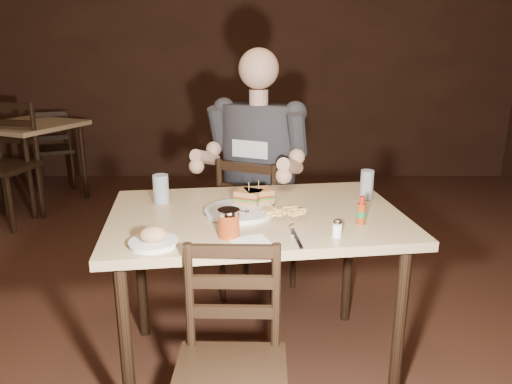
{
  "coord_description": "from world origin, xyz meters",
  "views": [
    {
      "loc": [
        0.16,
        -2.05,
        1.49
      ],
      "look_at": [
        0.16,
        0.06,
        0.85
      ],
      "focal_mm": 35.0,
      "sensor_mm": 36.0,
      "label": 1
    }
  ],
  "objects_px": {
    "dinner_plate": "(240,212)",
    "bg_table": "(28,133)",
    "chair_near": "(230,378)",
    "glass_left": "(161,189)",
    "hot_sauce": "(361,210)",
    "glass_right": "(367,185)",
    "syrup_dispenser": "(229,223)",
    "bg_chair_near": "(2,166)",
    "diner": "(256,143)",
    "chair_far": "(259,228)",
    "main_table": "(256,229)",
    "side_plate": "(154,244)",
    "bg_chair_far": "(55,149)"
  },
  "relations": [
    {
      "from": "bg_chair_near",
      "to": "glass_left",
      "type": "relative_size",
      "value": 7.51
    },
    {
      "from": "hot_sauce",
      "to": "side_plate",
      "type": "relative_size",
      "value": 0.67
    },
    {
      "from": "bg_chair_far",
      "to": "hot_sauce",
      "type": "height_order",
      "value": "hot_sauce"
    },
    {
      "from": "diner",
      "to": "glass_right",
      "type": "height_order",
      "value": "diner"
    },
    {
      "from": "bg_chair_far",
      "to": "glass_left",
      "type": "distance_m",
      "value": 3.36
    },
    {
      "from": "diner",
      "to": "side_plate",
      "type": "bearing_deg",
      "value": -86.91
    },
    {
      "from": "dinner_plate",
      "to": "glass_left",
      "type": "relative_size",
      "value": 2.21
    },
    {
      "from": "bg_table",
      "to": "bg_chair_near",
      "type": "distance_m",
      "value": 0.58
    },
    {
      "from": "bg_chair_far",
      "to": "diner",
      "type": "xyz_separation_m",
      "value": [
        2.09,
        -2.39,
        0.54
      ]
    },
    {
      "from": "chair_near",
      "to": "glass_left",
      "type": "distance_m",
      "value": 0.96
    },
    {
      "from": "main_table",
      "to": "bg_chair_near",
      "type": "relative_size",
      "value": 1.37
    },
    {
      "from": "bg_chair_near",
      "to": "syrup_dispenser",
      "type": "bearing_deg",
      "value": -34.35
    },
    {
      "from": "chair_near",
      "to": "glass_left",
      "type": "height_order",
      "value": "glass_left"
    },
    {
      "from": "chair_far",
      "to": "chair_near",
      "type": "relative_size",
      "value": 1.06
    },
    {
      "from": "syrup_dispenser",
      "to": "glass_right",
      "type": "bearing_deg",
      "value": 29.45
    },
    {
      "from": "diner",
      "to": "hot_sauce",
      "type": "distance_m",
      "value": 0.9
    },
    {
      "from": "main_table",
      "to": "hot_sauce",
      "type": "distance_m",
      "value": 0.47
    },
    {
      "from": "diner",
      "to": "glass_right",
      "type": "distance_m",
      "value": 0.7
    },
    {
      "from": "syrup_dispenser",
      "to": "side_plate",
      "type": "relative_size",
      "value": 0.63
    },
    {
      "from": "side_plate",
      "to": "glass_right",
      "type": "bearing_deg",
      "value": 31.87
    },
    {
      "from": "bg_chair_far",
      "to": "chair_far",
      "type": "bearing_deg",
      "value": 110.9
    },
    {
      "from": "chair_near",
      "to": "diner",
      "type": "xyz_separation_m",
      "value": [
        0.09,
        1.3,
        0.54
      ]
    },
    {
      "from": "bg_chair_near",
      "to": "syrup_dispenser",
      "type": "relative_size",
      "value": 9.09
    },
    {
      "from": "chair_near",
      "to": "main_table",
      "type": "bearing_deg",
      "value": 83.54
    },
    {
      "from": "dinner_plate",
      "to": "bg_chair_near",
      "type": "bearing_deg",
      "value": 135.88
    },
    {
      "from": "glass_left",
      "to": "glass_right",
      "type": "height_order",
      "value": "glass_right"
    },
    {
      "from": "chair_near",
      "to": "hot_sauce",
      "type": "bearing_deg",
      "value": 45.87
    },
    {
      "from": "bg_table",
      "to": "glass_right",
      "type": "relative_size",
      "value": 7.56
    },
    {
      "from": "main_table",
      "to": "glass_right",
      "type": "bearing_deg",
      "value": 20.75
    },
    {
      "from": "dinner_plate",
      "to": "syrup_dispenser",
      "type": "height_order",
      "value": "syrup_dispenser"
    },
    {
      "from": "bg_table",
      "to": "side_plate",
      "type": "bearing_deg",
      "value": -59.03
    },
    {
      "from": "bg_chair_near",
      "to": "hot_sauce",
      "type": "relative_size",
      "value": 8.47
    },
    {
      "from": "dinner_plate",
      "to": "bg_table",
      "type": "bearing_deg",
      "value": 128.83
    },
    {
      "from": "hot_sauce",
      "to": "syrup_dispenser",
      "type": "height_order",
      "value": "hot_sauce"
    },
    {
      "from": "glass_left",
      "to": "glass_right",
      "type": "relative_size",
      "value": 0.95
    },
    {
      "from": "bg_chair_near",
      "to": "syrup_dispenser",
      "type": "distance_m",
      "value": 3.0
    },
    {
      "from": "chair_far",
      "to": "glass_left",
      "type": "relative_size",
      "value": 6.53
    },
    {
      "from": "glass_right",
      "to": "syrup_dispenser",
      "type": "distance_m",
      "value": 0.79
    },
    {
      "from": "hot_sauce",
      "to": "side_plate",
      "type": "bearing_deg",
      "value": -164.43
    },
    {
      "from": "main_table",
      "to": "bg_chair_near",
      "type": "distance_m",
      "value": 2.86
    },
    {
      "from": "bg_chair_far",
      "to": "syrup_dispenser",
      "type": "height_order",
      "value": "syrup_dispenser"
    },
    {
      "from": "diner",
      "to": "syrup_dispenser",
      "type": "xyz_separation_m",
      "value": [
        -0.1,
        -0.93,
        -0.13
      ]
    },
    {
      "from": "chair_far",
      "to": "glass_right",
      "type": "bearing_deg",
      "value": 158.72
    },
    {
      "from": "chair_far",
      "to": "side_plate",
      "type": "bearing_deg",
      "value": 92.94
    },
    {
      "from": "bg_chair_near",
      "to": "glass_right",
      "type": "relative_size",
      "value": 7.12
    },
    {
      "from": "dinner_plate",
      "to": "syrup_dispenser",
      "type": "bearing_deg",
      "value": -97.21
    },
    {
      "from": "bg_table",
      "to": "dinner_plate",
      "type": "height_order",
      "value": "dinner_plate"
    },
    {
      "from": "glass_left",
      "to": "bg_table",
      "type": "bearing_deg",
      "value": 125.12
    },
    {
      "from": "bg_table",
      "to": "dinner_plate",
      "type": "bearing_deg",
      "value": -51.17
    },
    {
      "from": "diner",
      "to": "glass_left",
      "type": "height_order",
      "value": "diner"
    }
  ]
}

